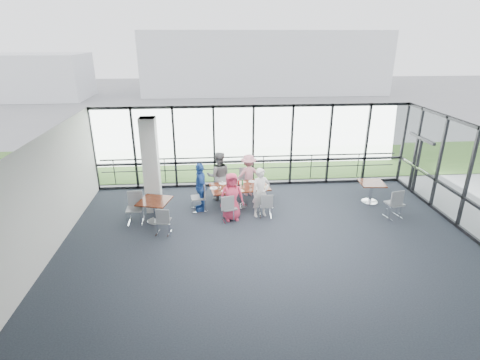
{
  "coord_description": "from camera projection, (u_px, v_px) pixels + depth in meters",
  "views": [
    {
      "loc": [
        -1.62,
        -8.81,
        5.63
      ],
      "look_at": [
        -0.69,
        2.76,
        1.1
      ],
      "focal_mm": 28.0,
      "sensor_mm": 36.0,
      "label": 1
    }
  ],
  "objects": [
    {
      "name": "diner_far_right",
      "position": [
        248.0,
        175.0,
        13.79
      ],
      "size": [
        1.09,
        0.68,
        1.57
      ],
      "primitive_type": "imported",
      "rotation": [
        0.0,
        0.0,
        3.31
      ],
      "color": "#D3808F",
      "rests_on": "ground"
    },
    {
      "name": "menu_b",
      "position": [
        265.0,
        187.0,
        12.8
      ],
      "size": [
        0.36,
        0.32,
        0.0
      ],
      "primitive_type": "cube",
      "rotation": [
        0.0,
        0.0,
        -0.43
      ],
      "color": "silver",
      "rests_on": "main_table"
    },
    {
      "name": "main_table",
      "position": [
        239.0,
        189.0,
        12.9
      ],
      "size": [
        2.13,
        1.38,
        0.75
      ],
      "rotation": [
        0.0,
        0.0,
        0.15
      ],
      "color": "#37120B",
      "rests_on": "ground"
    },
    {
      "name": "chair_main_nr",
      "position": [
        266.0,
        205.0,
        12.23
      ],
      "size": [
        0.43,
        0.43,
        0.83
      ],
      "primitive_type": null,
      "rotation": [
        0.0,
        0.0,
        -0.07
      ],
      "color": "gray",
      "rests_on": "ground"
    },
    {
      "name": "guard_rail",
      "position": [
        251.0,
        168.0,
        15.36
      ],
      "size": [
        12.0,
        0.06,
        0.06
      ],
      "primitive_type": "cylinder",
      "rotation": [
        0.0,
        1.57,
        0.0
      ],
      "color": "#2D2D33",
      "rests_on": "ground"
    },
    {
      "name": "tumbler_d",
      "position": [
        220.0,
        188.0,
        12.51
      ],
      "size": [
        0.07,
        0.07,
        0.15
      ],
      "primitive_type": "cylinder",
      "color": "white",
      "rests_on": "main_table"
    },
    {
      "name": "chair_main_nl",
      "position": [
        229.0,
        208.0,
        11.96
      ],
      "size": [
        0.54,
        0.54,
        0.91
      ],
      "primitive_type": null,
      "rotation": [
        0.0,
        0.0,
        0.26
      ],
      "color": "gray",
      "rests_on": "ground"
    },
    {
      "name": "tumbler_c",
      "position": [
        237.0,
        182.0,
        13.07
      ],
      "size": [
        0.07,
        0.07,
        0.14
      ],
      "primitive_type": "cylinder",
      "color": "white",
      "rests_on": "main_table"
    },
    {
      "name": "diner_far_left",
      "position": [
        219.0,
        176.0,
        13.41
      ],
      "size": [
        0.87,
        0.54,
        1.78
      ],
      "primitive_type": "imported",
      "rotation": [
        0.0,
        0.0,
        3.14
      ],
      "color": "slate",
      "rests_on": "ground"
    },
    {
      "name": "condiment_caddy",
      "position": [
        239.0,
        185.0,
        12.91
      ],
      "size": [
        0.1,
        0.07,
        0.04
      ],
      "primitive_type": "cube",
      "color": "black",
      "rests_on": "main_table"
    },
    {
      "name": "tumbler_b",
      "position": [
        251.0,
        186.0,
        12.71
      ],
      "size": [
        0.07,
        0.07,
        0.13
      ],
      "primitive_type": "cylinder",
      "color": "white",
      "rests_on": "main_table"
    },
    {
      "name": "floor",
      "position": [
        273.0,
        253.0,
        10.35
      ],
      "size": [
        12.0,
        10.0,
        0.02
      ],
      "primitive_type": "cube",
      "color": "#1D222B",
      "rests_on": "ground"
    },
    {
      "name": "diner_end",
      "position": [
        201.0,
        187.0,
        12.59
      ],
      "size": [
        0.64,
        1.03,
        1.68
      ],
      "primitive_type": "imported",
      "rotation": [
        0.0,
        0.0,
        -1.47
      ],
      "color": "#2753A8",
      "rests_on": "ground"
    },
    {
      "name": "diner_near_left",
      "position": [
        232.0,
        197.0,
        11.94
      ],
      "size": [
        0.84,
        0.6,
        1.59
      ],
      "primitive_type": "imported",
      "rotation": [
        0.0,
        0.0,
        0.13
      ],
      "color": "#D33657",
      "rests_on": "ground"
    },
    {
      "name": "grass_strip",
      "position": [
        246.0,
        161.0,
        17.77
      ],
      "size": [
        80.0,
        5.0,
        0.01
      ],
      "primitive_type": "cube",
      "color": "#2D591F",
      "rests_on": "ground"
    },
    {
      "name": "ceiling",
      "position": [
        277.0,
        140.0,
        9.18
      ],
      "size": [
        12.0,
        10.0,
        0.04
      ],
      "primitive_type": "cube",
      "color": "white",
      "rests_on": "ground"
    },
    {
      "name": "plate_nl",
      "position": [
        225.0,
        191.0,
        12.45
      ],
      "size": [
        0.27,
        0.27,
        0.01
      ],
      "primitive_type": "cylinder",
      "color": "white",
      "rests_on": "main_table"
    },
    {
      "name": "wall_front",
      "position": [
        335.0,
        349.0,
        5.12
      ],
      "size": [
        12.0,
        0.1,
        3.2
      ],
      "primitive_type": "cube",
      "color": "silver",
      "rests_on": "ground"
    },
    {
      "name": "ketchup_bottle",
      "position": [
        239.0,
        183.0,
        12.9
      ],
      "size": [
        0.06,
        0.06,
        0.18
      ],
      "primitive_type": "cylinder",
      "color": "red",
      "rests_on": "main_table"
    },
    {
      "name": "hangar_aux",
      "position": [
        30.0,
        77.0,
        34.27
      ],
      "size": [
        10.0,
        6.0,
        4.0
      ],
      "primitive_type": "cube",
      "color": "silver",
      "rests_on": "ground"
    },
    {
      "name": "side_table_left",
      "position": [
        155.0,
        203.0,
        11.81
      ],
      "size": [
        1.14,
        1.14,
        0.75
      ],
      "rotation": [
        0.0,
        0.0,
        -0.28
      ],
      "color": "#37120B",
      "rests_on": "ground"
    },
    {
      "name": "chair_spare_r",
      "position": [
        394.0,
        203.0,
        12.15
      ],
      "size": [
        0.59,
        0.59,
        1.0
      ],
      "primitive_type": null,
      "rotation": [
        0.0,
        0.0,
        0.25
      ],
      "color": "gray",
      "rests_on": "ground"
    },
    {
      "name": "plate_fr",
      "position": [
        252.0,
        181.0,
        13.27
      ],
      "size": [
        0.24,
        0.24,
        0.01
      ],
      "primitive_type": "cylinder",
      "color": "white",
      "rests_on": "main_table"
    },
    {
      "name": "plate_nr",
      "position": [
        259.0,
        188.0,
        12.66
      ],
      "size": [
        0.28,
        0.28,
        0.01
      ],
      "primitive_type": "cylinder",
      "color": "white",
      "rests_on": "main_table"
    },
    {
      "name": "diner_near_right",
      "position": [
        261.0,
        193.0,
        12.15
      ],
      "size": [
        0.7,
        0.59,
        1.65
      ],
      "primitive_type": "imported",
      "rotation": [
        0.0,
        0.0,
        0.27
      ],
      "color": "silver",
      "rests_on": "ground"
    },
    {
      "name": "plate_end",
      "position": [
        214.0,
        188.0,
        12.69
      ],
      "size": [
        0.28,
        0.28,
        0.01
      ],
      "primitive_type": "cylinder",
      "color": "white",
      "rests_on": "main_table"
    },
    {
      "name": "exit_door",
      "position": [
        417.0,
        166.0,
        13.9
      ],
      "size": [
        0.12,
        1.6,
        2.1
      ],
      "primitive_type": "cube",
      "color": "black",
      "rests_on": "ground"
    },
    {
      "name": "menu_c",
      "position": [
        242.0,
        182.0,
        13.2
      ],
      "size": [
        0.37,
        0.35,
        0.0
      ],
      "primitive_type": "cube",
      "rotation": [
        0.0,
        0.0,
        0.68
      ],
      "color": "silver",
      "rests_on": "main_table"
    },
    {
      "name": "chair_main_end",
      "position": [
        198.0,
        198.0,
        12.65
      ],
      "size": [
        0.52,
        0.52,
        0.95
      ],
      "primitive_type": null,
      "rotation": [
        0.0,
        0.0,
        -1.43
      ],
      "color": "gray",
      "rests_on": "ground"
    },
    {
      "name": "structural_column",
      "position": [
        151.0,
        166.0,
        12.28
      ],
      "size": [
        0.5,
        0.5,
        3.2
      ],
      "primitive_type": "cube",
      "color": "silver",
      "rests_on": "ground"
    },
    {
      "name": "plate_fl",
      "position": [
        223.0,
        183.0,
        13.11
      ],
      "size": [
        0.29,
        0.29,
        0.01
      ],
      "primitive_type": "cylinder",
      "color": "white",
      "rests_on": "main_table"
    },
    {
      "name": "side_table_right",
      "position": [
        372.0,
        186.0,
        13.23
      ],
      "size": [
        0.91,
        0.91,
        0.75
      ],
      "rotation": [
        0.0,
        0.0,
        -0.09
      ],
      "color": "#37120B",
      "rests_on": "ground"
    },
    {
      "name": "menu_a",
      "position": [
        239.0,
        191.0,
        12.47
      ],
      "size": [
        0.36,
        0.31,
        0.0
      ],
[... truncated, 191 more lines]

